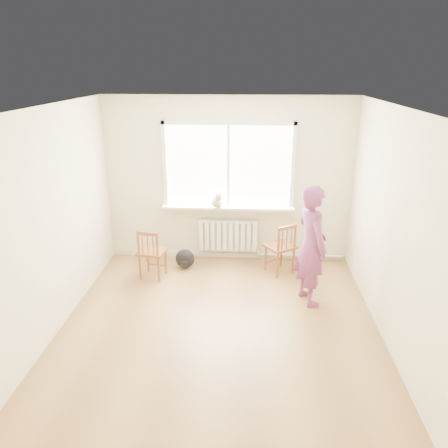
% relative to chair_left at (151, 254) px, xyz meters
% --- Properties ---
extents(floor, '(4.50, 4.50, 0.00)m').
position_rel_chair_left_xyz_m(floor, '(1.14, -1.38, -0.41)').
color(floor, '#A07541').
rests_on(floor, ground).
extents(ceiling, '(4.50, 4.50, 0.00)m').
position_rel_chair_left_xyz_m(ceiling, '(1.14, -1.38, 2.29)').
color(ceiling, white).
rests_on(ceiling, back_wall).
extents(back_wall, '(4.00, 0.01, 2.70)m').
position_rel_chair_left_xyz_m(back_wall, '(1.14, 0.87, 0.94)').
color(back_wall, beige).
rests_on(back_wall, ground).
extents(window, '(2.12, 0.05, 1.42)m').
position_rel_chair_left_xyz_m(window, '(1.14, 0.85, 1.26)').
color(window, white).
rests_on(window, back_wall).
extents(windowsill, '(2.15, 0.22, 0.04)m').
position_rel_chair_left_xyz_m(windowsill, '(1.14, 0.76, 0.52)').
color(windowsill, white).
rests_on(windowsill, back_wall).
extents(radiator, '(1.00, 0.12, 0.55)m').
position_rel_chair_left_xyz_m(radiator, '(1.14, 0.78, 0.03)').
color(radiator, white).
rests_on(radiator, back_wall).
extents(heating_pipe, '(1.40, 0.04, 0.04)m').
position_rel_chair_left_xyz_m(heating_pipe, '(2.39, 0.81, -0.33)').
color(heating_pipe, silver).
rests_on(heating_pipe, back_wall).
extents(baseboard, '(4.00, 0.03, 0.08)m').
position_rel_chair_left_xyz_m(baseboard, '(1.14, 0.86, -0.37)').
color(baseboard, beige).
rests_on(baseboard, ground).
extents(chair_left, '(0.46, 0.44, 0.81)m').
position_rel_chair_left_xyz_m(chair_left, '(0.00, 0.00, 0.00)').
color(chair_left, brown).
rests_on(chair_left, floor).
extents(chair_right, '(0.56, 0.56, 0.84)m').
position_rel_chair_left_xyz_m(chair_right, '(2.01, 0.29, 0.02)').
color(chair_right, brown).
rests_on(chair_right, floor).
extents(person, '(0.59, 0.71, 1.67)m').
position_rel_chair_left_xyz_m(person, '(2.33, -0.55, 0.43)').
color(person, '#B63C71').
rests_on(person, floor).
extents(cat, '(0.26, 0.44, 0.30)m').
position_rel_chair_left_xyz_m(cat, '(0.97, 0.68, 0.67)').
color(cat, beige).
rests_on(cat, windowsill).
extents(backpack, '(0.35, 0.29, 0.31)m').
position_rel_chair_left_xyz_m(backpack, '(0.46, 0.41, -0.25)').
color(backpack, black).
rests_on(backpack, floor).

